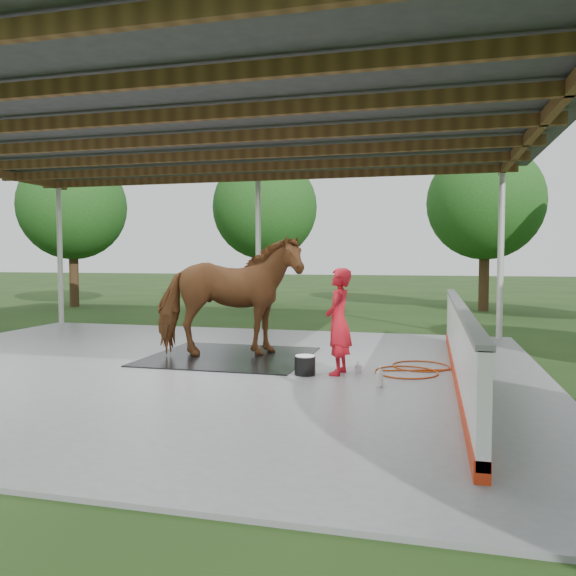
% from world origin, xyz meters
% --- Properties ---
extents(ground, '(100.00, 100.00, 0.00)m').
position_xyz_m(ground, '(0.00, 0.00, 0.00)').
color(ground, '#1E3814').
extents(concrete_slab, '(12.00, 10.00, 0.05)m').
position_xyz_m(concrete_slab, '(0.00, 0.00, 0.03)').
color(concrete_slab, slate).
rests_on(concrete_slab, ground).
extents(pavilion_structure, '(12.60, 10.60, 4.05)m').
position_xyz_m(pavilion_structure, '(0.00, -0.00, 3.97)').
color(pavilion_structure, beige).
rests_on(pavilion_structure, ground).
extents(dasher_board, '(0.16, 8.00, 1.15)m').
position_xyz_m(dasher_board, '(4.60, 0.00, 0.59)').
color(dasher_board, '#BA2B0F').
rests_on(dasher_board, concrete_slab).
extents(tree_belt, '(28.00, 28.00, 5.80)m').
position_xyz_m(tree_belt, '(0.30, 0.90, 3.79)').
color(tree_belt, '#382314').
rests_on(tree_belt, ground).
extents(rubber_mat, '(2.89, 2.71, 0.02)m').
position_xyz_m(rubber_mat, '(0.58, 1.01, 0.06)').
color(rubber_mat, black).
rests_on(rubber_mat, concrete_slab).
extents(horse, '(2.89, 2.10, 2.22)m').
position_xyz_m(horse, '(0.58, 1.01, 1.18)').
color(horse, brown).
rests_on(horse, rubber_mat).
extents(handler, '(0.45, 0.64, 1.68)m').
position_xyz_m(handler, '(2.77, 0.00, 0.89)').
color(handler, red).
rests_on(handler, concrete_slab).
extents(wash_bucket, '(0.33, 0.33, 0.31)m').
position_xyz_m(wash_bucket, '(2.27, -0.17, 0.21)').
color(wash_bucket, black).
rests_on(wash_bucket, concrete_slab).
extents(soap_bottle_a, '(0.14, 0.14, 0.30)m').
position_xyz_m(soap_bottle_a, '(3.49, -0.72, 0.20)').
color(soap_bottle_a, silver).
rests_on(soap_bottle_a, concrete_slab).
extents(soap_bottle_b, '(0.10, 0.10, 0.17)m').
position_xyz_m(soap_bottle_b, '(3.06, 0.23, 0.14)').
color(soap_bottle_b, '#338CD8').
rests_on(soap_bottle_b, concrete_slab).
extents(hose_coil, '(1.59, 1.55, 0.02)m').
position_xyz_m(hose_coil, '(3.92, 0.64, 0.06)').
color(hose_coil, '#A3380B').
rests_on(hose_coil, concrete_slab).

